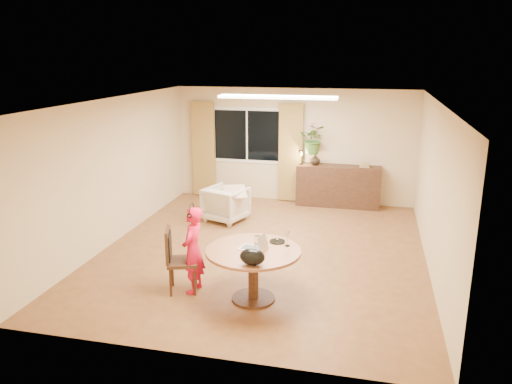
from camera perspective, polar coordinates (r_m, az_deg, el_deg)
floor at (r=8.81m, az=0.81°, el=-6.73°), size 6.50×6.50×0.00m
ceiling at (r=8.19m, az=0.88°, el=10.36°), size 6.50×6.50×0.00m
wall_back at (r=11.53m, az=4.32°, el=5.31°), size 5.50×0.00×5.50m
wall_left at (r=9.37m, az=-15.84°, el=2.37°), size 0.00×6.50×6.50m
wall_right at (r=8.28m, az=19.76°, el=0.36°), size 0.00×6.50×6.50m
window at (r=11.70m, az=-1.03°, el=6.49°), size 1.70×0.03×1.30m
curtain_left at (r=11.98m, az=-6.01°, el=4.91°), size 0.55×0.08×2.25m
curtain_right at (r=11.47m, az=3.99°, el=4.48°), size 0.55×0.08×2.25m
ceiling_panel at (r=9.36m, az=2.48°, el=10.78°), size 2.20×0.35×0.05m
dining_table at (r=6.93m, az=-0.31°, el=-7.82°), size 1.32×1.32×0.75m
dining_chair at (r=7.30m, az=-8.38°, el=-7.69°), size 0.57×0.54×0.96m
child at (r=7.21m, az=-7.21°, el=-6.60°), size 0.47×0.31×1.27m
laptop at (r=6.85m, az=-0.42°, el=-5.62°), size 0.40×0.31×0.24m
tumbler at (r=7.05m, az=0.16°, el=-5.49°), size 0.10×0.10×0.12m
wine_glass at (r=6.97m, az=3.60°, el=-5.33°), size 0.09×0.09×0.22m
pot_lid at (r=7.13m, az=2.45°, el=-5.60°), size 0.24×0.24×0.04m
handbag at (r=6.35m, az=-0.43°, el=-7.43°), size 0.34×0.21×0.22m
armchair at (r=10.28m, az=-3.45°, el=-1.36°), size 0.97×0.99×0.71m
throw at (r=10.04m, az=-2.44°, el=0.45°), size 0.62×0.68×0.03m
sideboard at (r=11.36m, az=9.37°, el=0.67°), size 1.85×0.45×0.93m
vase at (r=11.27m, az=6.77°, el=3.73°), size 0.28×0.28×0.25m
bouquet at (r=11.20m, az=6.59°, el=6.01°), size 0.60×0.52×0.66m
book_stack at (r=11.23m, az=12.30°, el=3.01°), size 0.25×0.21×0.09m
desk_lamp at (r=11.25m, az=5.21°, el=3.97°), size 0.17×0.17×0.34m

